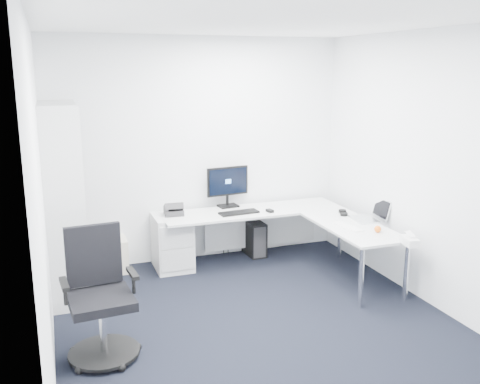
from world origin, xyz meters
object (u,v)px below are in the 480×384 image
object	(u,v)px
task_chair	(101,297)
laptop	(365,210)
monitor	(228,186)
l_desk	(262,243)
bookshelf	(63,202)

from	to	relation	value
task_chair	laptop	distance (m)	3.13
task_chair	monitor	world-z (taller)	monitor
l_desk	monitor	xyz separation A→B (m)	(-0.23, 0.56, 0.58)
l_desk	monitor	distance (m)	0.84
task_chair	laptop	size ratio (longest dim) A/B	3.09
l_desk	task_chair	bearing A→B (deg)	-144.50
laptop	monitor	bearing A→B (deg)	145.68
l_desk	bookshelf	size ratio (longest dim) A/B	1.11
bookshelf	laptop	bearing A→B (deg)	-10.09
l_desk	bookshelf	bearing A→B (deg)	178.68
monitor	laptop	size ratio (longest dim) A/B	1.55
task_chair	laptop	world-z (taller)	task_chair
task_chair	monitor	distance (m)	2.64
task_chair	laptop	bearing A→B (deg)	11.56
bookshelf	monitor	world-z (taller)	bookshelf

